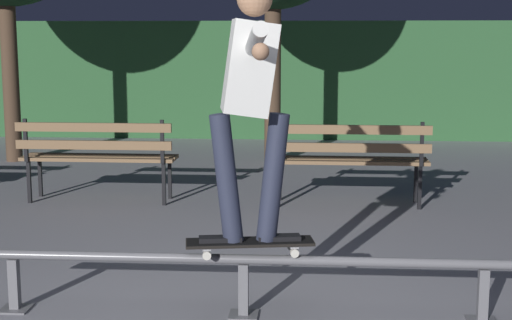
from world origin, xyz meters
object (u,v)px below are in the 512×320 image
(skateboard, at_px, (250,243))
(park_bench_left_center, at_px, (97,151))
(skateboarder, at_px, (250,90))
(grind_rail, at_px, (243,270))
(park_bench_right_center, at_px, (349,154))

(skateboard, bearing_deg, park_bench_left_center, 120.23)
(skateboarder, bearing_deg, grind_rail, -179.36)
(park_bench_right_center, bearing_deg, skateboarder, -103.35)
(skateboarder, xyz_separation_m, park_bench_right_center, (0.74, 3.13, -0.87))
(skateboarder, relative_size, park_bench_right_center, 0.97)
(park_bench_right_center, bearing_deg, grind_rail, -104.08)
(grind_rail, xyz_separation_m, skateboard, (0.04, -0.00, 0.17))
(grind_rail, height_order, park_bench_right_center, park_bench_right_center)
(park_bench_left_center, xyz_separation_m, park_bench_right_center, (2.57, 0.00, 0.00))
(grind_rail, bearing_deg, skateboarder, 0.64)
(grind_rail, relative_size, skateboard, 4.26)
(park_bench_right_center, bearing_deg, park_bench_left_center, 180.00)
(skateboard, xyz_separation_m, park_bench_right_center, (0.75, 3.14, 0.07))
(skateboard, relative_size, skateboarder, 0.51)
(grind_rail, xyz_separation_m, skateboarder, (0.04, 0.00, 1.11))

